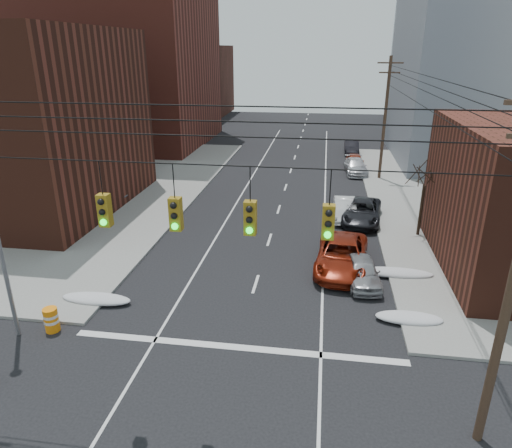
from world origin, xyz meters
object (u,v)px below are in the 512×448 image
(lot_car_b, at_px, (93,193))
(parked_car_f, at_px, (351,147))
(parked_car_a, at_px, (362,271))
(parked_car_e, at_px, (355,162))
(lot_car_a, at_px, (73,207))
(parked_car_c, at_px, (362,211))
(parked_car_d, at_px, (356,166))
(lot_car_c, at_px, (38,203))
(red_pickup, at_px, (342,255))
(parked_car_b, at_px, (345,209))
(construction_barrel, at_px, (51,319))
(lot_car_d, at_px, (90,172))

(lot_car_b, bearing_deg, parked_car_f, -58.09)
(parked_car_a, relative_size, parked_car_e, 0.94)
(parked_car_e, height_order, lot_car_a, lot_car_a)
(parked_car_c, xyz_separation_m, parked_car_d, (0.30, 13.49, -0.05))
(parked_car_d, height_order, lot_car_c, lot_car_c)
(lot_car_b, height_order, lot_car_c, lot_car_b)
(parked_car_f, height_order, lot_car_c, parked_car_f)
(red_pickup, distance_m, parked_car_b, 8.31)
(parked_car_e, bearing_deg, construction_barrel, -115.93)
(red_pickup, xyz_separation_m, parked_car_a, (1.02, -1.46, -0.14))
(parked_car_b, relative_size, parked_car_f, 0.95)
(lot_car_d, distance_m, construction_barrel, 25.35)
(parked_car_d, relative_size, parked_car_f, 1.08)
(parked_car_c, xyz_separation_m, lot_car_b, (-20.78, 0.89, 0.15))
(parked_car_e, bearing_deg, parked_car_c, -91.98)
(parked_car_a, xyz_separation_m, lot_car_b, (-20.19, 10.16, 0.22))
(parked_car_d, bearing_deg, parked_car_e, 85.94)
(lot_car_b, distance_m, construction_barrel, 17.88)
(lot_car_b, bearing_deg, parked_car_a, -131.07)
(lot_car_c, bearing_deg, red_pickup, -92.25)
(lot_car_d, bearing_deg, parked_car_e, -92.40)
(lot_car_a, height_order, lot_car_d, lot_car_a)
(parked_car_b, relative_size, parked_car_e, 1.00)
(parked_car_a, relative_size, parked_car_f, 0.89)
(parked_car_b, xyz_separation_m, parked_car_e, (1.47, 14.96, 0.02))
(red_pickup, xyz_separation_m, lot_car_d, (-22.84, 15.27, -0.02))
(parked_car_b, distance_m, parked_car_e, 15.04)
(parked_car_d, relative_size, lot_car_d, 1.27)
(lot_car_b, bearing_deg, parked_car_b, -105.54)
(parked_car_d, xyz_separation_m, lot_car_a, (-20.89, -16.04, 0.21))
(parked_car_d, distance_m, lot_car_a, 26.34)
(parked_car_c, height_order, lot_car_b, lot_car_b)
(lot_car_a, relative_size, lot_car_c, 1.06)
(red_pickup, height_order, lot_car_d, red_pickup)
(parked_car_c, relative_size, lot_car_b, 1.01)
(lot_car_c, bearing_deg, lot_car_b, -37.60)
(lot_car_d, height_order, construction_barrel, lot_car_d)
(lot_car_d, bearing_deg, parked_car_b, -126.98)
(construction_barrel, bearing_deg, parked_car_b, 51.10)
(parked_car_e, relative_size, lot_car_d, 1.12)
(red_pickup, xyz_separation_m, parked_car_b, (0.43, 8.30, -0.12))
(red_pickup, distance_m, parked_car_e, 23.34)
(lot_car_d, bearing_deg, parked_car_a, -145.34)
(parked_car_a, height_order, lot_car_d, lot_car_d)
(parked_car_b, height_order, parked_car_c, parked_car_c)
(parked_car_a, height_order, construction_barrel, parked_car_a)
(red_pickup, xyz_separation_m, construction_barrel, (-12.68, -7.96, -0.27))
(parked_car_d, relative_size, lot_car_a, 1.05)
(parked_car_a, height_order, lot_car_b, lot_car_b)
(parked_car_a, height_order, parked_car_b, parked_car_b)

